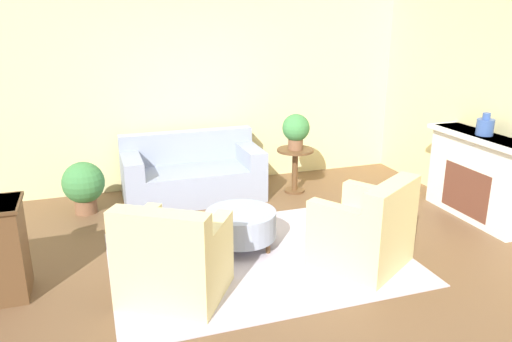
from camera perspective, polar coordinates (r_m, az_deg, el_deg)
ground_plane at (r=5.15m, az=0.39°, el=-9.92°), size 16.00×16.00×0.00m
wall_back at (r=7.13m, az=-6.48°, el=9.59°), size 9.05×0.12×2.80m
rug at (r=5.15m, az=0.39°, el=-9.87°), size 2.94×2.17×0.01m
couch at (r=6.71m, az=-7.30°, el=-0.44°), size 1.81×0.88×0.85m
armchair_left at (r=4.40m, az=-9.45°, el=-10.15°), size 1.11×1.09×0.89m
armchair_right at (r=4.99m, az=12.46°, el=-6.81°), size 1.11×1.09×0.89m
ottoman_table at (r=5.26m, az=-1.74°, el=-6.09°), size 0.74×0.74×0.40m
side_table at (r=6.86m, az=4.49°, el=0.91°), size 0.50×0.50×0.61m
fireplace at (r=6.49m, az=24.15°, el=-0.44°), size 0.44×1.48×1.03m
vase_mantel_near at (r=6.33m, az=24.71°, el=4.66°), size 0.19×0.19×0.26m
potted_plant_on_side_table at (r=6.74m, az=4.58°, el=4.77°), size 0.37×0.37×0.48m
potted_plant_floor at (r=6.48m, az=-19.11°, el=-1.47°), size 0.51×0.51×0.65m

